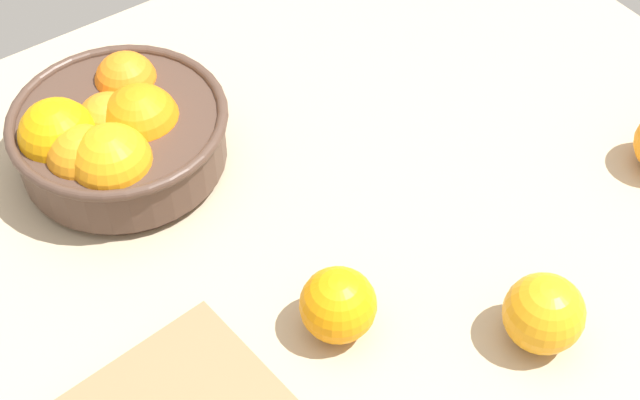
# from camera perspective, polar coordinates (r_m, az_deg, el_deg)

# --- Properties ---
(ground_plane) EXTENTS (1.14, 0.92, 0.03)m
(ground_plane) POSITION_cam_1_polar(r_m,az_deg,el_deg) (0.99, -0.70, -3.19)
(ground_plane) COLOR tan
(fruit_bowl) EXTENTS (0.24, 0.24, 0.11)m
(fruit_bowl) POSITION_cam_1_polar(r_m,az_deg,el_deg) (1.04, -12.18, 3.83)
(fruit_bowl) COLOR #473328
(fruit_bowl) RESTS_ON ground_plane
(loose_orange_0) EXTENTS (0.08, 0.08, 0.08)m
(loose_orange_0) POSITION_cam_1_polar(r_m,az_deg,el_deg) (0.90, 13.32, -6.66)
(loose_orange_0) COLOR orange
(loose_orange_0) RESTS_ON ground_plane
(loose_orange_3) EXTENTS (0.07, 0.07, 0.07)m
(loose_orange_3) POSITION_cam_1_polar(r_m,az_deg,el_deg) (0.89, 1.09, -6.33)
(loose_orange_3) COLOR orange
(loose_orange_3) RESTS_ON ground_plane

